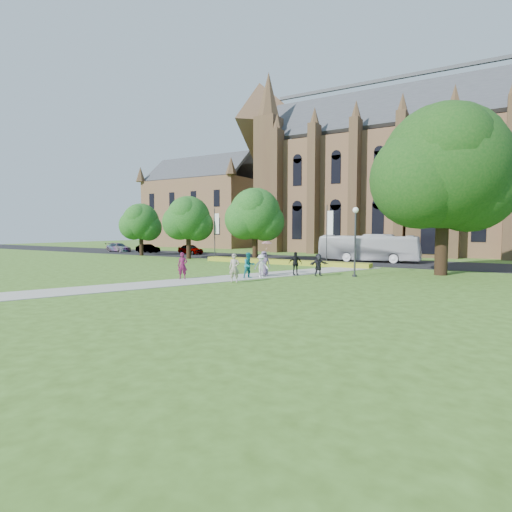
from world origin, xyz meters
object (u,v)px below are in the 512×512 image
Objects in this scene: tour_coach at (368,248)px; car_1 at (148,248)px; car_2 at (119,247)px; pedestrian_0 at (183,266)px; car_0 at (191,249)px; streetlamp at (355,233)px; large_tree at (444,167)px.

car_1 is (-32.50, -0.86, -0.87)m from tour_coach.
pedestrian_0 is at bearing -119.26° from car_2.
pedestrian_0 is at bearing -131.03° from car_1.
car_0 is 1.07× the size of car_1.
pedestrian_0 is at bearing -142.25° from streetlamp.
tour_coach is 32.52m from car_1.
car_1 is at bearing 103.79° from car_0.
streetlamp is 37.76m from car_1.
tour_coach is at bearing -89.38° from car_1.
tour_coach is 5.65× the size of pedestrian_0.
large_tree is 42.39m from car_1.
tour_coach is 23.23m from pedestrian_0.
car_1 is at bearing 88.46° from tour_coach.
pedestrian_0 is (30.93, -20.70, 0.30)m from car_2.
car_0 is 0.88× the size of car_2.
large_tree is 14.43m from tour_coach.
pedestrian_0 reaches higher than car_0.
large_tree is 3.47× the size of car_1.
tour_coach is (-8.24, 9.66, -6.85)m from large_tree.
car_0 is at bearing -87.47° from car_1.
car_2 is at bearing 93.52° from car_1.
large_tree reaches higher than car_1.
car_2 is at bearing 115.17° from pedestrian_0.
large_tree is 6.95× the size of pedestrian_0.
car_2 is (-41.07, 12.85, -2.61)m from streetlamp.
tour_coach reaches higher than pedestrian_0.
tour_coach is at bearing 100.94° from streetlamp.
streetlamp reaches higher than car_0.
large_tree is 47.93m from car_2.
car_1 is at bearing 167.81° from large_tree.
car_2 is 2.43× the size of pedestrian_0.
car_1 is 5.85m from car_2.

